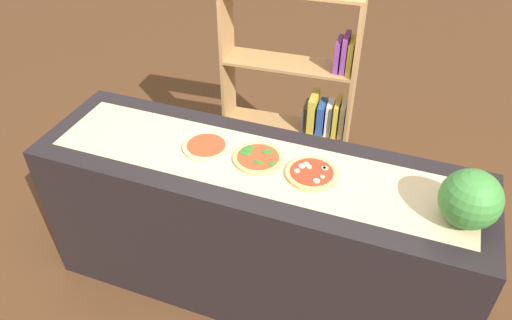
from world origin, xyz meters
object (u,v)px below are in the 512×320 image
object	(u,v)px
pizza_plain_0	(206,146)
watermelon	(470,199)
pizza_mushroom_2	(312,173)
pizza_spinach_1	(258,158)
bookshelf	(302,107)

from	to	relation	value
pizza_plain_0	watermelon	world-z (taller)	watermelon
pizza_mushroom_2	watermelon	size ratio (longest dim) A/B	0.97
pizza_mushroom_2	pizza_plain_0	bearing A→B (deg)	178.02
pizza_spinach_1	pizza_mushroom_2	distance (m)	0.27
pizza_plain_0	pizza_spinach_1	bearing A→B (deg)	0.97
pizza_plain_0	pizza_spinach_1	world-z (taller)	pizza_spinach_1
bookshelf	pizza_plain_0	bearing A→B (deg)	-104.54
watermelon	bookshelf	size ratio (longest dim) A/B	0.18
pizza_plain_0	pizza_mushroom_2	bearing A→B (deg)	-1.98
pizza_spinach_1	pizza_mushroom_2	world-z (taller)	pizza_mushroom_2
pizza_plain_0	watermelon	xyz separation A→B (m)	(1.21, -0.09, 0.11)
pizza_plain_0	pizza_mushroom_2	xyz separation A→B (m)	(0.54, -0.02, 0.00)
pizza_plain_0	watermelon	bearing A→B (deg)	-4.05
pizza_plain_0	bookshelf	distance (m)	0.99
watermelon	pizza_mushroom_2	bearing A→B (deg)	174.27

